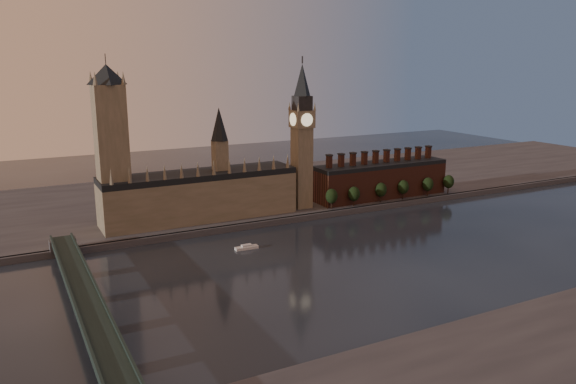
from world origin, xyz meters
The scene contains 14 objects.
ground centered at (0.00, 0.00, 0.00)m, with size 900.00×900.00×0.00m, color black.
north_bank centered at (0.00, 178.04, 2.00)m, with size 900.00×182.00×4.00m.
palace_of_westminster centered at (-64.41, 114.91, 21.63)m, with size 130.00×30.30×74.00m.
victoria_tower centered at (-120.00, 115.00, 59.09)m, with size 24.00×24.00×108.00m.
big_ben centered at (10.00, 110.00, 56.83)m, with size 15.00×15.00×107.00m.
chimney_block centered at (80.00, 110.00, 17.82)m, with size 110.00×25.00×37.00m.
embankment_tree_0 centered at (26.37, 95.21, 13.47)m, with size 8.60×8.60×14.88m.
embankment_tree_1 centered at (44.66, 93.71, 13.47)m, with size 8.60×8.60×14.88m.
embankment_tree_2 centered at (70.14, 95.50, 13.47)m, with size 8.60×8.60×14.88m.
embankment_tree_3 centered at (90.90, 95.16, 13.47)m, with size 8.60×8.60×14.88m.
embankment_tree_4 centered at (114.38, 94.06, 13.47)m, with size 8.60×8.60×14.88m.
embankment_tree_5 centered at (135.52, 93.76, 13.47)m, with size 8.60×8.60×14.88m.
westminster_bridge centered at (-155.00, -2.70, 7.44)m, with size 14.00×200.00×11.55m.
river_boat centered at (-58.23, 52.98, 1.06)m, with size 13.95×4.34×2.77m.
Camera 1 is at (-181.14, -236.09, 107.87)m, focal length 35.00 mm.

